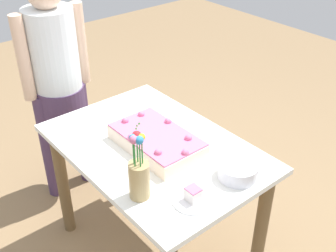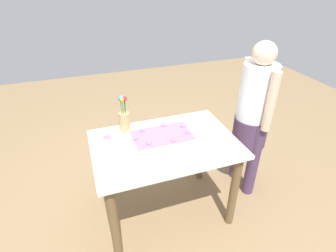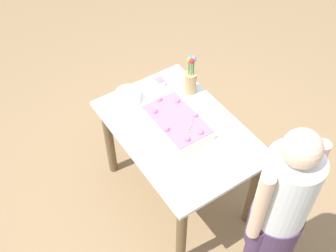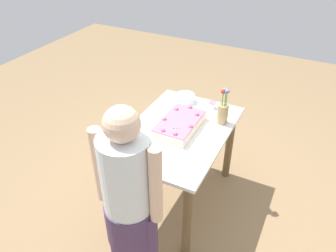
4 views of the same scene
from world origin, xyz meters
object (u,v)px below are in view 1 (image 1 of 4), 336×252
(person_standing, at_px, (57,79))
(flower_vase, at_px, (139,175))
(fruit_bowl, at_px, (238,171))
(sheet_cake, at_px, (156,141))
(cake_knife, at_px, (121,109))
(serving_plate_with_slice, at_px, (193,198))

(person_standing, bearing_deg, flower_vase, -9.91)
(fruit_bowl, bearing_deg, sheet_cake, -161.20)
(flower_vase, xyz_separation_m, person_standing, (-1.14, 0.20, -0.04))
(fruit_bowl, bearing_deg, person_standing, -170.31)
(sheet_cake, distance_m, cake_knife, 0.44)
(flower_vase, bearing_deg, person_standing, 170.09)
(sheet_cake, relative_size, serving_plate_with_slice, 2.60)
(sheet_cake, distance_m, person_standing, 0.90)
(cake_knife, relative_size, person_standing, 0.16)
(person_standing, bearing_deg, serving_plate_with_slice, -1.91)
(serving_plate_with_slice, bearing_deg, flower_vase, -138.03)
(serving_plate_with_slice, distance_m, cake_knife, 0.87)
(sheet_cake, xyz_separation_m, cake_knife, (-0.44, 0.08, -0.04))
(serving_plate_with_slice, distance_m, flower_vase, 0.25)
(flower_vase, height_order, person_standing, person_standing)
(serving_plate_with_slice, xyz_separation_m, person_standing, (-1.31, 0.04, 0.06))
(serving_plate_with_slice, distance_m, fruit_bowl, 0.27)
(cake_knife, xyz_separation_m, flower_vase, (0.67, -0.36, 0.11))
(flower_vase, bearing_deg, serving_plate_with_slice, 41.97)
(sheet_cake, relative_size, fruit_bowl, 2.58)
(sheet_cake, height_order, person_standing, person_standing)
(sheet_cake, xyz_separation_m, flower_vase, (0.24, -0.28, 0.07))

